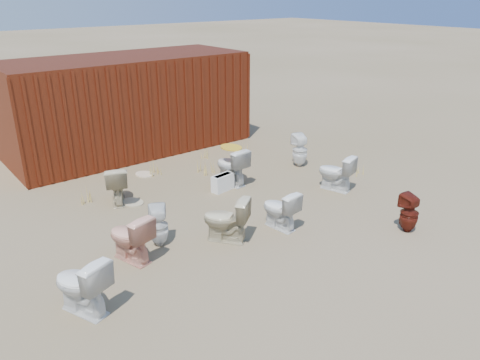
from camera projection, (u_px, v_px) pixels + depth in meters
ground at (260, 217)px, 8.67m from camera, size 100.00×100.00×0.00m
shipping_container at (128, 104)px, 11.99m from camera, size 6.00×2.40×2.40m
toilet_front_a at (81, 285)px, 5.96m from camera, size 0.71×0.91×0.81m
toilet_front_pink at (130, 238)px, 7.14m from camera, size 0.62×0.86×0.79m
toilet_front_c at (280, 209)px, 8.15m from camera, size 0.46×0.73×0.71m
toilet_front_maroon at (409, 213)px, 8.04m from camera, size 0.34×0.35×0.69m
toilet_front_e at (336, 172)px, 9.73m from camera, size 0.61×0.84×0.77m
toilet_back_a at (159, 226)px, 7.60m from camera, size 0.42×0.42×0.70m
toilet_back_beige_left at (226, 220)px, 7.71m from camera, size 0.80×0.87×0.78m
toilet_back_beige_right at (117, 184)px, 9.13m from camera, size 0.70×0.87×0.77m
toilet_back_yellowlid at (231, 166)px, 10.03m from camera, size 0.50×0.82×0.82m
toilet_back_e at (300, 150)px, 11.07m from camera, size 0.44×0.45×0.78m
yellow_lid at (231, 147)px, 9.87m from camera, size 0.41×0.52×0.02m
loose_tank at (223, 183)px, 9.76m from camera, size 0.52×0.27×0.35m
loose_lid_near at (133, 202)px, 9.24m from camera, size 0.47×0.56×0.02m
loose_lid_far at (144, 174)px, 10.65m from camera, size 0.45×0.54×0.02m
weed_clump_a at (83, 197)px, 9.15m from camera, size 0.36×0.36×0.32m
weed_clump_b at (206, 166)px, 10.72m from camera, size 0.32×0.32×0.32m
weed_clump_c at (242, 149)px, 11.93m from camera, size 0.36×0.36×0.30m
weed_clump_d at (156, 168)px, 10.64m from camera, size 0.30×0.30×0.29m
weed_clump_e at (205, 153)px, 11.66m from camera, size 0.34×0.34×0.26m
weed_clump_f at (358, 170)px, 10.60m from camera, size 0.28×0.28×0.23m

